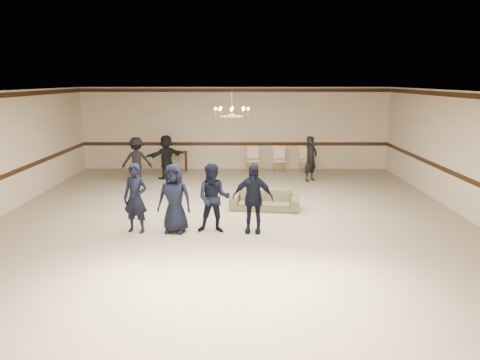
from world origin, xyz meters
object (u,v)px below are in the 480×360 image
object	(u,v)px
chandelier	(232,104)
boy_c	(214,198)
adult_right	(311,159)
settee	(265,200)
banquet_chair_mid	(279,160)
boy_b	(175,198)
adult_mid	(166,157)
adult_left	(137,160)
boy_a	(136,198)
boy_d	(253,198)
banquet_chair_left	(253,160)
console_table	(175,161)
banquet_chair_right	(306,160)

from	to	relation	value
chandelier	boy_c	size ratio (longest dim) A/B	0.58
chandelier	adult_right	size ratio (longest dim) A/B	0.60
settee	banquet_chair_mid	bearing A→B (deg)	88.62
boy_b	adult_mid	xyz separation A→B (m)	(-1.14, 5.84, -0.02)
chandelier	banquet_chair_mid	distance (m)	5.99
boy_c	adult_left	size ratio (longest dim) A/B	1.03
boy_a	adult_left	size ratio (longest dim) A/B	1.03
boy_b	boy_c	bearing A→B (deg)	9.92
adult_mid	adult_right	size ratio (longest dim) A/B	1.00
boy_a	boy_d	distance (m)	2.70
banquet_chair_left	console_table	size ratio (longest dim) A/B	1.06
boy_a	console_table	world-z (taller)	boy_a
boy_b	banquet_chair_right	xyz separation A→B (m)	(3.98, 6.88, -0.31)
boy_b	adult_right	distance (m)	6.73
adult_left	banquet_chair_right	xyz separation A→B (m)	(6.02, 1.73, -0.29)
adult_left	settee	bearing A→B (deg)	133.36
boy_a	boy_d	world-z (taller)	same
adult_right	console_table	world-z (taller)	adult_right
banquet_chair_right	console_table	world-z (taller)	banquet_chair_right
adult_left	boy_d	bearing A→B (deg)	117.78
boy_a	adult_mid	size ratio (longest dim) A/B	1.03
settee	banquet_chair_mid	size ratio (longest dim) A/B	1.89
console_table	adult_mid	bearing A→B (deg)	-96.58
banquet_chair_right	boy_b	bearing A→B (deg)	-117.00
settee	console_table	xyz separation A→B (m)	(-3.20, 5.19, 0.12)
boy_a	adult_mid	bearing A→B (deg)	106.87
boy_d	settee	xyz separation A→B (m)	(0.38, 1.88, -0.54)
adult_left	boy_a	bearing A→B (deg)	93.53
boy_b	banquet_chair_right	world-z (taller)	boy_b
boy_c	boy_d	size ratio (longest dim) A/B	1.00
boy_b	adult_left	size ratio (longest dim) A/B	1.03
banquet_chair_mid	boy_a	bearing A→B (deg)	-116.65
boy_b	boy_d	bearing A→B (deg)	9.92
console_table	adult_right	bearing A→B (deg)	-19.02
chandelier	banquet_chair_left	world-z (taller)	chandelier
boy_a	settee	xyz separation A→B (m)	(3.08, 1.88, -0.54)
boy_b	banquet_chair_mid	distance (m)	7.50
boy_c	adult_mid	bearing A→B (deg)	112.19
adult_left	banquet_chair_mid	bearing A→B (deg)	-169.92
boy_d	adult_left	size ratio (longest dim) A/B	1.03
boy_d	boy_c	bearing A→B (deg)	-172.47
chandelier	console_table	bearing A→B (deg)	113.06
chandelier	adult_mid	distance (m)	5.28
chandelier	banquet_chair_left	bearing A→B (deg)	82.48
boy_c	banquet_chair_mid	world-z (taller)	boy_c
banquet_chair_mid	adult_right	bearing A→B (deg)	-52.93
boy_c	settee	bearing A→B (deg)	58.77
banquet_chair_left	banquet_chair_mid	world-z (taller)	same
banquet_chair_left	banquet_chair_right	size ratio (longest dim) A/B	1.00
chandelier	settee	world-z (taller)	chandelier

